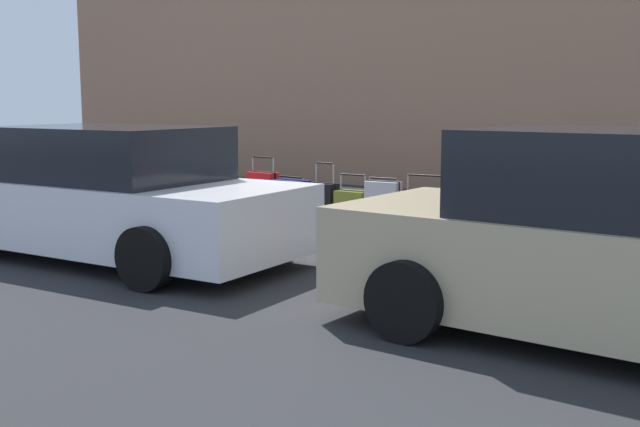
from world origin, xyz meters
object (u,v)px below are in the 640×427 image
suitcase_olive_7 (353,211)px  suitcase_black_1 (594,226)px  suitcase_maroon_5 (424,218)px  suitcase_black_8 (325,205)px  suitcase_red_3 (507,220)px  bollard_post (177,185)px  suitcase_navy_2 (551,221)px  fire_hydrant (223,187)px  parked_car_white_1 (110,197)px  parked_car_beige_0 (634,246)px  suitcase_teal_4 (466,215)px  suitcase_navy_9 (291,203)px  suitcase_silver_6 (383,209)px  suitcase_red_10 (263,197)px

suitcase_olive_7 → suitcase_black_1: bearing=-179.8°
suitcase_maroon_5 → suitcase_black_8: (1.51, -0.05, 0.04)m
suitcase_red_3 → bollard_post: bearing=2.1°
suitcase_black_1 → suitcase_red_3: size_ratio=0.99×
suitcase_navy_2 → suitcase_red_3: 0.50m
suitcase_navy_2 → fire_hydrant: size_ratio=1.22×
suitcase_maroon_5 → bollard_post: bollard_post is taller
suitcase_maroon_5 → suitcase_black_8: 1.51m
suitcase_maroon_5 → bollard_post: 4.04m
suitcase_olive_7 → parked_car_white_1: (1.78, 2.50, 0.32)m
suitcase_navy_2 → parked_car_beige_0: parked_car_beige_0 is taller
suitcase_navy_2 → suitcase_maroon_5: suitcase_navy_2 is taller
suitcase_red_3 → parked_car_white_1: (3.89, 2.49, 0.25)m
suitcase_teal_4 → suitcase_navy_9: suitcase_teal_4 is taller
suitcase_black_1 → bollard_post: 6.06m
suitcase_teal_4 → suitcase_maroon_5: size_ratio=0.91×
suitcase_maroon_5 → fire_hydrant: size_ratio=0.95×
suitcase_maroon_5 → suitcase_olive_7: suitcase_maroon_5 is taller
suitcase_silver_6 → fire_hydrant: bearing=-1.1°
suitcase_olive_7 → parked_car_white_1: parked_car_white_1 is taller
suitcase_navy_9 → fire_hydrant: size_ratio=0.80×
suitcase_teal_4 → fire_hydrant: 3.78m
suitcase_black_8 → fire_hydrant: 1.75m
suitcase_navy_9 → bollard_post: size_ratio=0.78×
suitcase_olive_7 → bollard_post: bearing=3.7°
suitcase_maroon_5 → suitcase_black_1: bearing=-178.9°
suitcase_black_1 → bollard_post: size_ratio=1.08×
suitcase_black_1 → suitcase_black_8: (3.54, -0.02, -0.04)m
suitcase_navy_9 → bollard_post: (2.03, 0.13, 0.12)m
suitcase_black_1 → suitcase_navy_2: size_ratio=0.91×
suitcase_navy_9 → parked_car_beige_0: bearing=153.9°
parked_car_beige_0 → bollard_post: bearing=-18.2°
suitcase_teal_4 → suitcase_black_8: (2.04, -0.00, -0.04)m
suitcase_maroon_5 → fire_hydrant: bearing=0.3°
fire_hydrant → bollard_post: 0.79m
parked_car_beige_0 → suitcase_black_1: bearing=-69.4°
suitcase_navy_2 → suitcase_maroon_5: size_ratio=1.28×
suitcase_teal_4 → bollard_post: (4.56, 0.22, 0.10)m
suitcase_silver_6 → suitcase_red_10: (2.00, -0.10, 0.00)m
suitcase_maroon_5 → suitcase_olive_7: size_ratio=1.07×
suitcase_maroon_5 → parked_car_beige_0: (-2.97, 2.48, 0.36)m
fire_hydrant → suitcase_teal_4: bearing=-178.9°
suitcase_maroon_5 → suitcase_olive_7: bearing=-1.4°
suitcase_navy_2 → suitcase_red_3: bearing=4.0°
suitcase_silver_6 → suitcase_black_8: 0.98m
suitcase_navy_2 → suitcase_black_8: size_ratio=1.17×
bollard_post → parked_car_white_1: (-1.20, 2.31, 0.15)m
suitcase_black_1 → suitcase_teal_4: 1.50m
parked_car_beige_0 → parked_car_white_1: size_ratio=0.96×
suitcase_black_1 → fire_hydrant: size_ratio=1.11×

